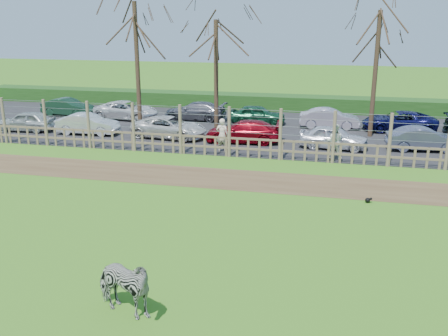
% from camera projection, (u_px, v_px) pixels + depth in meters
% --- Properties ---
extents(ground, '(120.00, 120.00, 0.00)m').
position_uv_depth(ground, '(180.00, 217.00, 17.22)').
color(ground, '#5E9826').
rests_on(ground, ground).
extents(dirt_strip, '(34.00, 2.80, 0.01)m').
position_uv_depth(dirt_strip, '(212.00, 178.00, 21.42)').
color(dirt_strip, brown).
rests_on(dirt_strip, ground).
extents(asphalt, '(44.00, 13.00, 0.04)m').
position_uv_depth(asphalt, '(252.00, 129.00, 30.74)').
color(asphalt, '#232326').
rests_on(asphalt, ground).
extents(hedge, '(46.00, 2.00, 1.10)m').
position_uv_depth(hedge, '(268.00, 102.00, 37.12)').
color(hedge, '#1E4716').
rests_on(hedge, ground).
extents(fence, '(30.16, 0.16, 2.50)m').
position_uv_depth(fence, '(229.00, 141.00, 24.45)').
color(fence, brown).
rests_on(fence, ground).
extents(tree_left, '(4.80, 4.80, 7.88)m').
position_uv_depth(tree_left, '(136.00, 35.00, 28.65)').
color(tree_left, '#3D2B1E').
rests_on(tree_left, ground).
extents(tree_mid, '(4.80, 4.80, 6.83)m').
position_uv_depth(tree_mid, '(216.00, 49.00, 28.84)').
color(tree_mid, '#3D2B1E').
rests_on(tree_mid, ground).
extents(tree_right, '(4.80, 4.80, 7.35)m').
position_uv_depth(tree_right, '(378.00, 44.00, 27.27)').
color(tree_right, '#3D2B1E').
rests_on(tree_right, ground).
extents(zebra, '(1.91, 1.29, 1.48)m').
position_uv_depth(zebra, '(123.00, 287.00, 11.33)').
color(zebra, gray).
rests_on(zebra, ground).
extents(visitor_a, '(0.64, 0.44, 1.72)m').
position_uv_depth(visitor_a, '(222.00, 135.00, 25.19)').
color(visitor_a, beige).
rests_on(visitor_a, asphalt).
extents(visitor_b, '(0.88, 0.71, 1.72)m').
position_uv_depth(visitor_b, '(334.00, 141.00, 23.93)').
color(visitor_b, silver).
rests_on(visitor_b, asphalt).
extents(crow, '(0.26, 0.19, 0.21)m').
position_uv_depth(crow, '(368.00, 200.00, 18.52)').
color(crow, black).
rests_on(crow, ground).
extents(car_0, '(3.66, 1.79, 1.20)m').
position_uv_depth(car_0, '(26.00, 121.00, 29.95)').
color(car_0, '#B4BBB7').
rests_on(car_0, asphalt).
extents(car_1, '(3.71, 1.48, 1.20)m').
position_uv_depth(car_1, '(88.00, 124.00, 29.14)').
color(car_1, silver).
rests_on(car_1, asphalt).
extents(car_2, '(4.53, 2.51, 1.20)m').
position_uv_depth(car_2, '(169.00, 127.00, 28.28)').
color(car_2, silver).
rests_on(car_2, asphalt).
extents(car_3, '(4.23, 1.94, 1.20)m').
position_uv_depth(car_3, '(244.00, 131.00, 27.22)').
color(car_3, maroon).
rests_on(car_3, asphalt).
extents(car_4, '(3.62, 1.70, 1.20)m').
position_uv_depth(car_4, '(333.00, 137.00, 25.91)').
color(car_4, silver).
rests_on(car_4, asphalt).
extents(car_5, '(3.77, 1.72, 1.20)m').
position_uv_depth(car_5, '(423.00, 139.00, 25.53)').
color(car_5, '#50556E').
rests_on(car_5, asphalt).
extents(car_7, '(3.72, 1.51, 1.20)m').
position_uv_depth(car_7, '(68.00, 107.00, 34.60)').
color(car_7, '#1B412B').
rests_on(car_7, asphalt).
extents(car_8, '(4.46, 2.31, 1.20)m').
position_uv_depth(car_8, '(127.00, 110.00, 33.49)').
color(car_8, white).
rests_on(car_8, asphalt).
extents(car_9, '(4.14, 1.68, 1.20)m').
position_uv_depth(car_9, '(195.00, 111.00, 33.18)').
color(car_9, '#5A5B65').
rests_on(car_9, asphalt).
extents(car_10, '(3.61, 1.64, 1.20)m').
position_uv_depth(car_10, '(258.00, 115.00, 31.97)').
color(car_10, '#175433').
rests_on(car_10, asphalt).
extents(car_11, '(3.68, 1.38, 1.20)m').
position_uv_depth(car_11, '(330.00, 118.00, 30.77)').
color(car_11, '#BCB0C2').
rests_on(car_11, asphalt).
extents(car_12, '(4.49, 2.39, 1.20)m').
position_uv_depth(car_12, '(399.00, 121.00, 29.90)').
color(car_12, '#0E0F46').
rests_on(car_12, asphalt).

